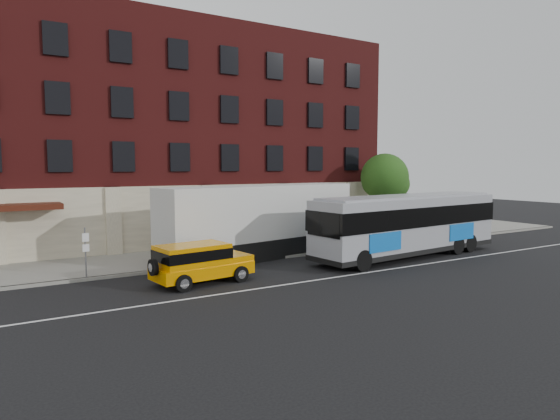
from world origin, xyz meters
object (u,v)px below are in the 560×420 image
sign_pole (86,250)px  shipping_container (261,222)px  street_tree (385,179)px  yellow_suv (198,261)px  city_bus (408,223)px

sign_pole → shipping_container: shipping_container is taller
sign_pole → street_tree: (22.04, 3.34, 2.96)m
yellow_suv → shipping_container: 7.14m
city_bus → shipping_container: (-7.55, 4.38, 0.08)m
sign_pole → yellow_suv: 5.48m
yellow_suv → sign_pole: bearing=141.5°
street_tree → city_bus: size_ratio=0.46×
shipping_container → city_bus: bearing=-30.1°
street_tree → yellow_suv: 19.29m
shipping_container → yellow_suv: bearing=-143.0°
street_tree → shipping_container: size_ratio=0.48×
sign_pole → city_bus: size_ratio=0.18×
street_tree → yellow_suv: size_ratio=1.26×
sign_pole → shipping_container: (9.91, 0.85, 0.65)m
sign_pole → yellow_suv: (4.28, -3.40, -0.39)m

